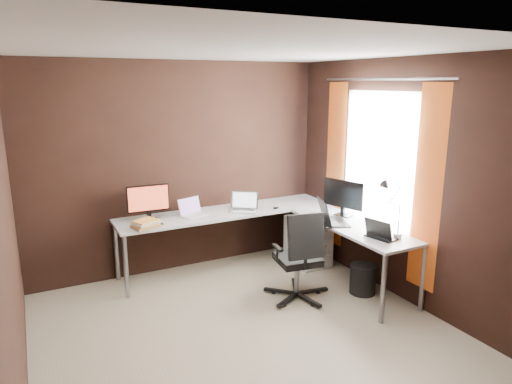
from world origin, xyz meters
The scene contains 15 objects.
room centered at (0.34, 0.07, 1.28)m, with size 3.60×3.60×2.50m.
desk centered at (0.84, 1.04, 0.68)m, with size 2.65×2.25×0.73m.
drawer_pedestal centered at (1.43, 1.15, 0.30)m, with size 0.42×0.50×0.60m, color silver.
monitor_left centered at (-0.46, 1.54, 0.96)m, with size 0.47×0.14×0.41m.
monitor_right centered at (1.59, 0.68, 0.97)m, with size 0.21×0.50×0.43m.
laptop_white centered at (0.04, 1.52, 0.77)m, with size 0.34×0.29×0.20m.
laptop_silver centered at (0.67, 1.42, 0.78)m, with size 0.41×0.39×0.22m.
laptop_black_big centered at (1.30, 0.53, 0.79)m, with size 0.41×0.48×0.27m.
laptop_black_small centered at (1.44, -0.11, 0.78)m, with size 0.28×0.34×0.21m.
book_stack centered at (-0.56, 1.30, 0.77)m, with size 0.31×0.28×0.09m.
mouse_left centered at (-0.41, 1.30, 0.75)m, with size 0.09×0.06×0.03m, color black.
mouse_corner centered at (1.05, 1.30, 0.75)m, with size 0.08×0.05×0.03m, color black.
desk_lamp centered at (1.51, -0.14, 1.10)m, with size 0.19×0.22×0.59m.
office_chair centered at (0.80, 0.39, 0.29)m, with size 0.55×0.56×0.98m.
wastebasket centered at (1.50, 0.17, 0.16)m, with size 0.28×0.28×0.33m, color black.
Camera 1 is at (-1.64, -3.38, 2.25)m, focal length 32.00 mm.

